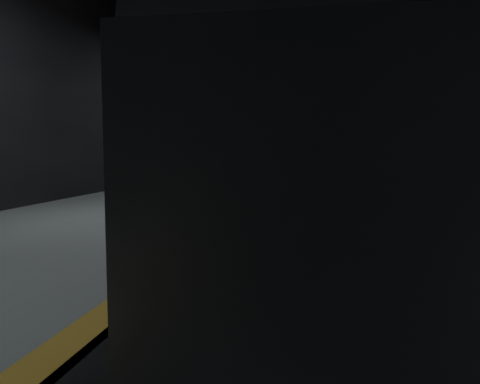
# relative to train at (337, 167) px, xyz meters

# --- Properties ---
(ground) EXTENTS (44.00, 44.00, 0.00)m
(ground) POSITION_rel_train_xyz_m (0.00, 2.73, -2.82)
(ground) COLOR black
(ground) RESTS_ON ground
(platform_left) EXTENTS (9.00, 43.80, 1.00)m
(platform_left) POSITION_rel_train_xyz_m (-7.50, 2.73, -2.32)
(platform_left) COLOR #565654
(platform_left) RESTS_ON ground
(tactile_strip) EXTENTS (0.50, 43.80, 0.01)m
(tactile_strip) POSITION_rel_train_xyz_m (-3.25, 2.73, -1.82)
(tactile_strip) COLOR #836217
(tactile_strip) RESTS_ON platform_left
(track) EXTENTS (2.40, 43.00, 0.24)m
(track) POSITION_rel_train_xyz_m (0.00, 2.73, -2.75)
(track) COLOR #3F3328
(track) RESTS_ON ground
(train) EXTENTS (2.84, 18.92, 5.06)m
(train) POSITION_rel_train_xyz_m (0.00, 0.00, 0.00)
(train) COLOR #919398
(train) RESTS_ON ground
(woman) EXTENTS (0.61, 0.41, 1.62)m
(woman) POSITION_rel_train_xyz_m (-3.80, 1.82, -1.01)
(woman) COLOR #928359
(woman) RESTS_ON platform_left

